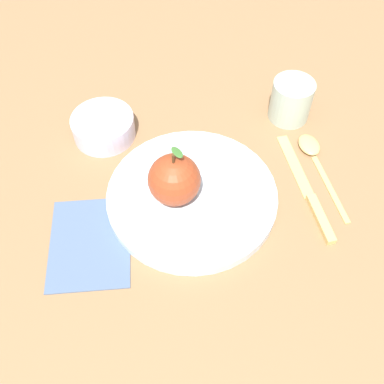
% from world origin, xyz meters
% --- Properties ---
extents(ground_plane, '(2.40, 2.40, 0.00)m').
position_xyz_m(ground_plane, '(0.00, 0.00, 0.00)').
color(ground_plane, olive).
extents(dinner_plate, '(0.26, 0.26, 0.02)m').
position_xyz_m(dinner_plate, '(-0.01, 0.02, 0.01)').
color(dinner_plate, silver).
rests_on(dinner_plate, ground_plane).
extents(apple, '(0.08, 0.08, 0.09)m').
position_xyz_m(apple, '(-0.03, 0.04, 0.06)').
color(apple, '#9E3D1E').
rests_on(apple, dinner_plate).
extents(side_bowl, '(0.11, 0.11, 0.04)m').
position_xyz_m(side_bowl, '(0.03, 0.22, 0.02)').
color(side_bowl, silver).
rests_on(side_bowl, ground_plane).
extents(cup, '(0.07, 0.07, 0.07)m').
position_xyz_m(cup, '(0.24, -0.03, 0.04)').
color(cup, '#B2C6B2').
rests_on(cup, ground_plane).
extents(knife, '(0.17, 0.16, 0.01)m').
position_xyz_m(knife, '(0.09, -0.14, 0.00)').
color(knife, '#D8B766').
rests_on(knife, ground_plane).
extents(spoon, '(0.15, 0.14, 0.01)m').
position_xyz_m(spoon, '(0.17, -0.11, 0.01)').
color(spoon, '#D8B766').
rests_on(spoon, ground_plane).
extents(linen_napkin, '(0.19, 0.18, 0.00)m').
position_xyz_m(linen_napkin, '(-0.16, 0.10, 0.00)').
color(linen_napkin, slate).
rests_on(linen_napkin, ground_plane).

